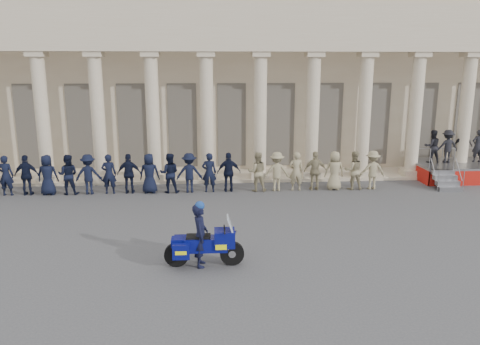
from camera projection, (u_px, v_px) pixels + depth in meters
ground at (246, 238)px, 15.73m from camera, size 90.00×90.00×0.00m
building at (228, 84)px, 29.05m from camera, size 40.00×12.50×9.00m
officer_rank at (156, 173)px, 21.11m from camera, size 21.29×0.69×1.81m
reviewing_stand at (452, 154)px, 23.64m from camera, size 4.06×3.94×2.49m
motorcycle at (205, 245)px, 13.44m from camera, size 2.31×0.94×1.48m
rider at (200, 234)px, 13.36m from camera, size 0.45×0.68×1.95m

